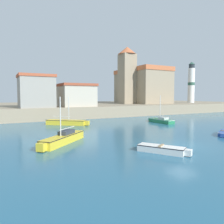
# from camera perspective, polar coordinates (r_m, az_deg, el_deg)

# --- Properties ---
(ground_plane) EXTENTS (200.00, 200.00, 0.00)m
(ground_plane) POSITION_cam_1_polar(r_m,az_deg,el_deg) (20.86, 17.76, -8.40)
(ground_plane) COLOR #28607F
(quay_seawall) EXTENTS (120.00, 40.00, 2.35)m
(quay_seawall) POSITION_cam_1_polar(r_m,az_deg,el_deg) (61.12, -14.14, 0.97)
(quay_seawall) COLOR gray
(quay_seawall) RESTS_ON ground
(sailboat_yellow_0) EXTENTS (5.57, 5.45, 4.41)m
(sailboat_yellow_0) POSITION_cam_1_polar(r_m,az_deg,el_deg) (21.27, -12.68, -6.76)
(sailboat_yellow_0) COLOR yellow
(sailboat_yellow_0) RESTS_ON ground
(sailboat_yellow_1) EXTENTS (5.91, 5.22, 4.39)m
(sailboat_yellow_1) POSITION_cam_1_polar(r_m,az_deg,el_deg) (34.54, -11.69, -2.63)
(sailboat_yellow_1) COLOR yellow
(sailboat_yellow_1) RESTS_ON ground
(sailboat_green_3) EXTENTS (1.40, 5.53, 4.57)m
(sailboat_green_3) POSITION_cam_1_polar(r_m,az_deg,el_deg) (37.54, 12.70, -2.14)
(sailboat_green_3) COLOR #237A4C
(sailboat_green_3) RESTS_ON ground
(dinghy_white_4) EXTENTS (2.92, 3.99, 0.62)m
(dinghy_white_4) POSITION_cam_1_polar(r_m,az_deg,el_deg) (17.92, 13.04, -9.41)
(dinghy_white_4) COLOR white
(dinghy_white_4) RESTS_ON ground
(church) EXTENTS (14.22, 17.13, 15.43)m
(church) POSITION_cam_1_polar(r_m,az_deg,el_deg) (65.39, 7.34, 7.12)
(church) COLOR gray
(church) RESTS_ON quay_seawall
(lighthouse) EXTENTS (2.10, 2.10, 12.82)m
(lighthouse) POSITION_cam_1_polar(r_m,az_deg,el_deg) (73.76, 20.00, 7.12)
(lighthouse) COLOR silver
(lighthouse) RESTS_ON quay_seawall
(harbor_shed_mid_row) EXTENTS (6.35, 5.85, 6.03)m
(harbor_shed_mid_row) POSITION_cam_1_polar(r_m,az_deg,el_deg) (42.80, -19.17, 5.19)
(harbor_shed_mid_row) COLOR gray
(harbor_shed_mid_row) RESTS_ON quay_seawall
(harbor_shed_far_end) EXTENTS (6.99, 7.21, 4.61)m
(harbor_shed_far_end) POSITION_cam_1_polar(r_m,az_deg,el_deg) (45.75, -9.39, 4.39)
(harbor_shed_far_end) COLOR #BCB29E
(harbor_shed_far_end) RESTS_ON quay_seawall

